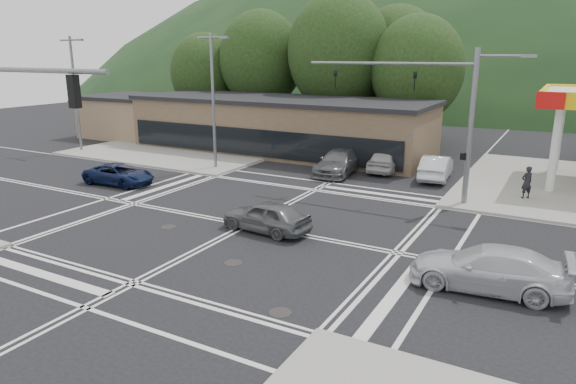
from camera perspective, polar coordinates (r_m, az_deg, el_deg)
The scene contains 20 objects.
ground at distance 23.97m, azimuth -4.58°, elevation -3.67°, with size 120.00×120.00×0.00m, color black.
sidewalk_nw at distance 44.36m, azimuth -10.14°, elevation 5.01°, with size 16.00×16.00×0.15m, color gray.
commercial_row at distance 41.76m, azimuth -0.95°, elevation 7.30°, with size 24.00×8.00×4.00m, color brown.
commercial_nw at distance 51.59m, azimuth -16.71°, elevation 7.95°, with size 8.00×7.00×3.60m, color #846B4F.
hill_north at distance 109.87m, azimuth 22.63°, elevation 10.00°, with size 252.00×126.00×140.00m, color #17341A.
tree_n_a at distance 50.46m, azimuth -2.99°, elevation 14.49°, with size 8.00×8.00×11.75m.
tree_n_b at distance 46.73m, azimuth 5.66°, elevation 15.19°, with size 9.00×9.00×12.98m.
tree_n_c at distance 44.43m, azimuth 14.15°, elevation 13.14°, with size 7.60×7.60×10.87m.
tree_n_d at distance 53.10m, azimuth -9.21°, elevation 12.95°, with size 6.80×6.80×9.76m.
tree_n_e at distance 49.10m, azimuth 11.99°, elevation 14.18°, with size 8.40×8.40×11.98m.
streetlight_nw at distance 35.03m, azimuth -8.25°, elevation 10.64°, with size 2.50×0.25×9.00m.
streetlight_w at distance 44.47m, azimuth -22.54°, elevation 10.60°, with size 2.50×0.25×9.00m.
signal_mast_ne at distance 27.78m, azimuth 17.25°, elevation 9.03°, with size 11.65×0.30×8.00m.
car_blue_west at distance 32.78m, azimuth -18.27°, elevation 1.88°, with size 2.05×4.44×1.23m, color #0D183B.
car_grey_center at distance 22.87m, azimuth -2.41°, elevation -2.71°, with size 1.66×4.13×1.41m, color #56595B.
car_silver_east at distance 18.64m, azimuth 21.39°, elevation -7.89°, with size 2.10×5.16×1.50m, color silver.
car_queue_a at distance 33.71m, azimuth 16.14°, elevation 2.66°, with size 1.62×4.64×1.53m, color silver.
car_queue_b at distance 35.22m, azimuth 10.90°, elevation 3.52°, with size 1.83×4.56×1.55m, color #BABBB7.
car_northbound at distance 34.06m, azimuth 5.66°, elevation 3.34°, with size 2.19×5.39×1.56m, color #55585A.
pedestrian at distance 30.35m, azimuth 25.00°, elevation 0.98°, with size 0.64×0.42×1.75m, color black.
Camera 1 is at (12.61, -18.87, 7.72)m, focal length 32.00 mm.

